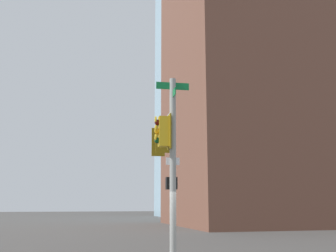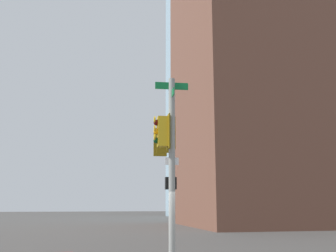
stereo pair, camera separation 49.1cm
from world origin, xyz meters
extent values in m
cylinder|color=gray|center=(-0.08, 0.06, 3.15)|extent=(0.21, 0.21, 6.29)
cylinder|color=gray|center=(0.07, 2.07, 5.16)|extent=(0.41, 4.05, 0.12)
cylinder|color=gray|center=(-0.03, 0.78, 4.71)|extent=(0.16, 1.04, 0.75)
cube|color=#0F6B33|center=(-0.08, 0.06, 6.04)|extent=(1.13, 0.11, 0.24)
cube|color=#0F6B33|center=(-0.08, 0.06, 5.74)|extent=(0.10, 0.98, 0.24)
cube|color=white|center=(-0.08, 0.06, 3.49)|extent=(0.45, 0.06, 0.24)
cube|color=gold|center=(0.00, 1.18, 4.60)|extent=(0.36, 0.36, 1.00)
cube|color=#775E0F|center=(-0.01, 0.99, 4.60)|extent=(0.55, 0.08, 1.16)
sphere|color=#470A07|center=(0.02, 1.38, 4.90)|extent=(0.20, 0.20, 0.20)
cylinder|color=gold|center=(0.02, 1.45, 4.99)|extent=(0.23, 0.06, 0.23)
sphere|color=#F29E0C|center=(0.02, 1.38, 4.60)|extent=(0.20, 0.20, 0.20)
cylinder|color=gold|center=(0.02, 1.45, 4.69)|extent=(0.23, 0.06, 0.23)
sphere|color=#0A3819|center=(0.02, 1.38, 4.30)|extent=(0.20, 0.20, 0.20)
cylinder|color=gold|center=(0.02, 1.45, 4.39)|extent=(0.23, 0.06, 0.23)
cube|color=gold|center=(0.08, 2.30, 4.60)|extent=(0.36, 0.36, 1.00)
cube|color=#775E0F|center=(0.07, 2.11, 4.60)|extent=(0.55, 0.08, 1.16)
sphere|color=red|center=(0.10, 2.50, 4.90)|extent=(0.20, 0.20, 0.20)
cylinder|color=gold|center=(0.10, 2.57, 4.99)|extent=(0.23, 0.06, 0.23)
sphere|color=#4C330A|center=(0.10, 2.50, 4.60)|extent=(0.20, 0.20, 0.20)
cylinder|color=gold|center=(0.10, 2.57, 4.69)|extent=(0.23, 0.06, 0.23)
sphere|color=#0A3819|center=(0.10, 2.50, 4.30)|extent=(0.20, 0.20, 0.20)
cylinder|color=gold|center=(0.10, 2.57, 4.39)|extent=(0.23, 0.06, 0.23)
cube|color=gold|center=(0.16, 3.42, 4.60)|extent=(0.36, 0.36, 1.00)
cube|color=#775E0F|center=(0.15, 3.23, 4.60)|extent=(0.55, 0.08, 1.16)
sphere|color=red|center=(0.18, 3.62, 4.90)|extent=(0.20, 0.20, 0.20)
cylinder|color=gold|center=(0.18, 3.69, 4.99)|extent=(0.23, 0.06, 0.23)
sphere|color=#4C330A|center=(0.18, 3.62, 4.60)|extent=(0.20, 0.20, 0.20)
cylinder|color=gold|center=(0.18, 3.69, 4.69)|extent=(0.23, 0.06, 0.23)
sphere|color=#0A3819|center=(0.18, 3.62, 4.30)|extent=(0.20, 0.20, 0.20)
cylinder|color=gold|center=(0.18, 3.69, 4.39)|extent=(0.23, 0.06, 0.23)
cube|color=gold|center=(-0.38, 0.08, 4.46)|extent=(0.36, 0.36, 1.00)
cube|color=#775E0F|center=(-0.19, 0.06, 4.46)|extent=(0.08, 0.55, 1.16)
sphere|color=#470A07|center=(-0.59, 0.09, 4.76)|extent=(0.20, 0.20, 0.20)
cylinder|color=gold|center=(-0.65, 0.10, 4.85)|extent=(0.06, 0.23, 0.23)
sphere|color=#F29E0C|center=(-0.59, 0.09, 4.46)|extent=(0.20, 0.20, 0.20)
cylinder|color=gold|center=(-0.65, 0.10, 4.55)|extent=(0.06, 0.23, 0.23)
sphere|color=#0A3819|center=(-0.59, 0.09, 4.16)|extent=(0.20, 0.20, 0.20)
cylinder|color=gold|center=(-0.65, 0.10, 4.25)|extent=(0.06, 0.23, 0.23)
cube|color=black|center=(-0.06, 0.31, 2.78)|extent=(0.38, 0.28, 0.40)
cube|color=#EA5914|center=(-0.05, 0.45, 2.78)|extent=(0.25, 0.04, 0.28)
cube|color=brown|center=(20.11, 24.54, 22.17)|extent=(26.00, 15.86, 44.34)
cube|color=#845B47|center=(23.02, 29.56, 18.63)|extent=(20.82, 16.33, 37.25)
cube|color=#8CB2C6|center=(26.65, 43.66, 30.24)|extent=(30.04, 26.50, 60.48)
camera|label=1|loc=(-3.43, -12.55, 2.13)|focal=42.77mm
camera|label=2|loc=(-2.95, -12.66, 2.13)|focal=42.77mm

